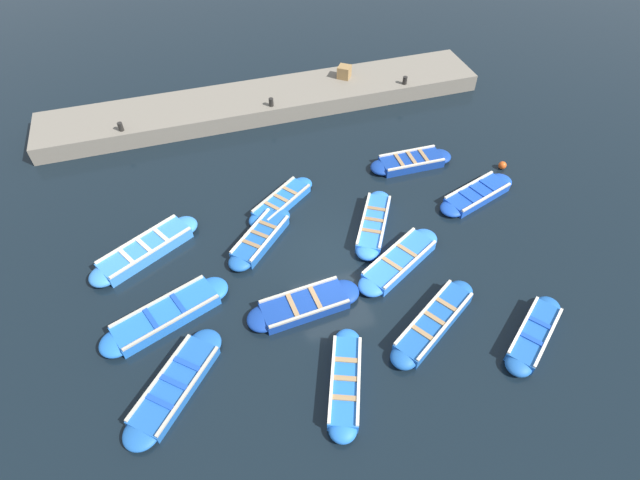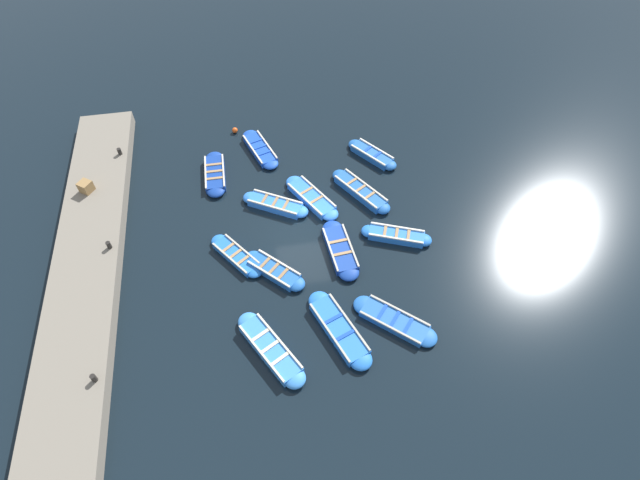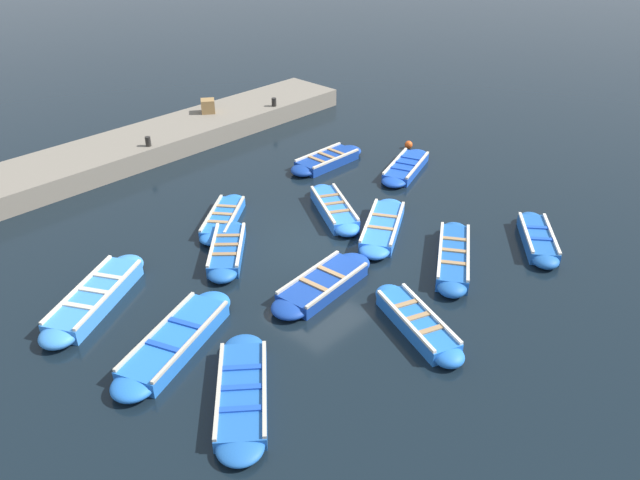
% 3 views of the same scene
% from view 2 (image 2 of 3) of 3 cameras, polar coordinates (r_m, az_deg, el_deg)
% --- Properties ---
extents(ground_plane, '(120.00, 120.00, 0.00)m').
position_cam_2_polar(ground_plane, '(23.45, -2.18, 0.87)').
color(ground_plane, black).
extents(boat_far_corner, '(2.47, 3.00, 0.35)m').
position_cam_2_polar(boat_far_corner, '(22.73, -9.54, -1.77)').
color(boat_far_corner, blue).
rests_on(boat_far_corner, ground).
extents(boat_outer_right, '(2.69, 3.89, 0.46)m').
position_cam_2_polar(boat_outer_right, '(20.06, -5.66, -12.29)').
color(boat_outer_right, '#3884E0').
rests_on(boat_outer_right, ground).
extents(boat_near_quay, '(2.45, 2.92, 0.42)m').
position_cam_2_polar(boat_near_quay, '(27.06, 5.97, 9.69)').
color(boat_near_quay, '#1E59AD').
rests_on(boat_near_quay, ground).
extents(boat_end_of_row, '(3.39, 3.17, 0.35)m').
position_cam_2_polar(boat_end_of_row, '(20.83, 8.50, -9.11)').
color(boat_end_of_row, '#1E59AD').
rests_on(boat_end_of_row, ground).
extents(boat_outer_left, '(3.31, 1.89, 0.43)m').
position_cam_2_polar(boat_outer_left, '(23.35, 8.71, 0.51)').
color(boat_outer_left, blue).
rests_on(boat_outer_left, ground).
extents(boat_stern_in, '(2.80, 2.80, 0.41)m').
position_cam_2_polar(boat_stern_in, '(21.99, -5.25, -3.50)').
color(boat_stern_in, '#1E59AD').
rests_on(boat_stern_in, ground).
extents(boat_bow_out, '(1.01, 3.37, 0.40)m').
position_cam_2_polar(boat_bow_out, '(26.42, -11.91, 7.42)').
color(boat_bow_out, navy).
rests_on(boat_bow_out, ground).
extents(boat_centre, '(2.32, 4.09, 0.43)m').
position_cam_2_polar(boat_centre, '(20.40, 2.20, -10.14)').
color(boat_centre, blue).
rests_on(boat_centre, ground).
extents(boat_mid_row, '(1.25, 3.60, 0.39)m').
position_cam_2_polar(boat_mid_row, '(22.61, 2.33, -1.10)').
color(boat_mid_row, navy).
rests_on(boat_mid_row, ground).
extents(boat_inner_gap, '(2.64, 3.62, 0.45)m').
position_cam_2_polar(boat_inner_gap, '(25.04, 4.66, 5.59)').
color(boat_inner_gap, '#1E59AD').
rests_on(boat_inner_gap, ground).
extents(boat_tucked, '(2.53, 3.59, 0.40)m').
position_cam_2_polar(boat_tucked, '(24.68, -0.97, 4.86)').
color(boat_tucked, blue).
rests_on(boat_tucked, ground).
extents(boat_alongside, '(3.32, 2.37, 0.44)m').
position_cam_2_polar(boat_alongside, '(24.44, -5.13, 4.06)').
color(boat_alongside, blue).
rests_on(boat_alongside, ground).
extents(boat_broadside, '(1.91, 3.54, 0.37)m').
position_cam_2_polar(boat_broadside, '(27.47, -6.86, 10.27)').
color(boat_broadside, '#1947B7').
rests_on(boat_broadside, ground).
extents(quay_wall, '(2.79, 19.48, 0.73)m').
position_cam_2_polar(quay_wall, '(24.41, -24.92, -1.63)').
color(quay_wall, slate).
rests_on(quay_wall, ground).
extents(bollard_north, '(0.20, 0.20, 0.35)m').
position_cam_2_polar(bollard_north, '(20.42, -24.44, -14.17)').
color(bollard_north, black).
rests_on(bollard_north, quay_wall).
extents(bollard_mid_north, '(0.20, 0.20, 0.35)m').
position_cam_2_polar(bollard_mid_north, '(23.70, -22.99, -0.53)').
color(bollard_mid_north, black).
rests_on(bollard_mid_north, quay_wall).
extents(bollard_mid_south, '(0.20, 0.20, 0.35)m').
position_cam_2_polar(bollard_mid_south, '(27.98, -21.94, 9.38)').
color(bollard_mid_south, black).
rests_on(bollard_mid_south, quay_wall).
extents(wooden_crate, '(0.76, 0.76, 0.55)m').
position_cam_2_polar(wooden_crate, '(26.54, -25.20, 5.54)').
color(wooden_crate, olive).
rests_on(wooden_crate, quay_wall).
extents(buoy_orange_near, '(0.31, 0.31, 0.31)m').
position_cam_2_polar(buoy_orange_near, '(28.88, -9.70, 12.26)').
color(buoy_orange_near, '#E05119').
rests_on(buoy_orange_near, ground).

